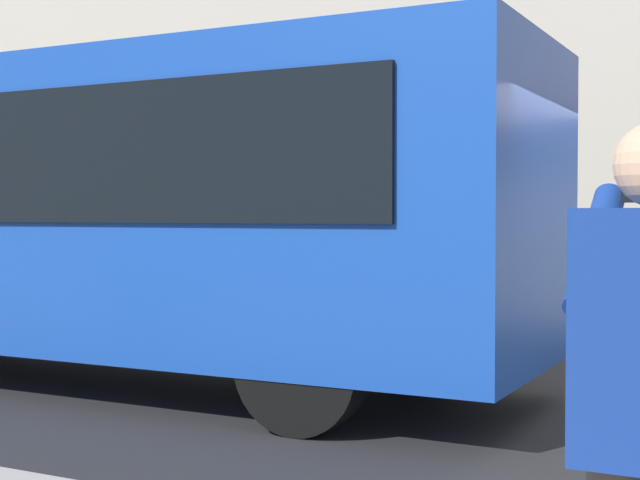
% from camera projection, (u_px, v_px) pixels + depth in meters
% --- Properties ---
extents(ground_plane, '(60.00, 60.00, 0.00)m').
position_uv_depth(ground_plane, '(543.00, 415.00, 7.37)').
color(ground_plane, '#232326').
extents(red_bus, '(9.05, 2.54, 3.08)m').
position_uv_depth(red_bus, '(84.00, 208.00, 9.03)').
color(red_bus, '#1947AD').
rests_on(red_bus, ground_plane).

